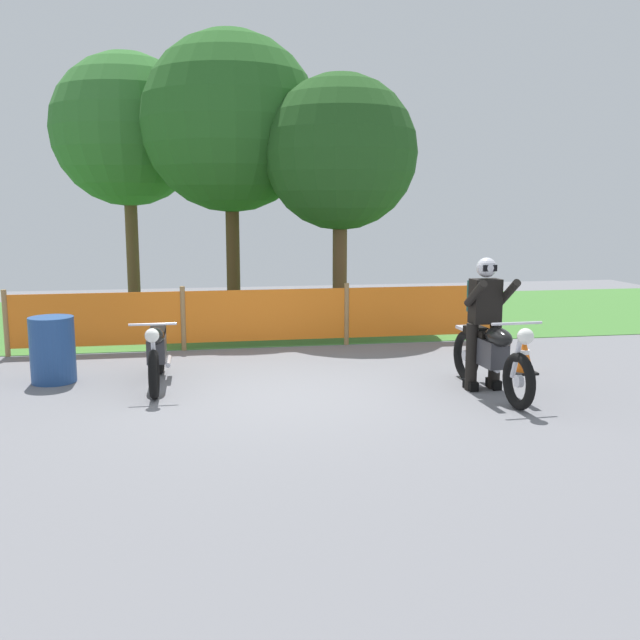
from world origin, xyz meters
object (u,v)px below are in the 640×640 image
motorcycle_trailing (491,355)px  rider_trailing (484,316)px  traffic_cone (524,355)px  spare_drum (53,350)px  motorcycle_lead (157,352)px

motorcycle_trailing → rider_trailing: bearing=-179.5°
traffic_cone → spare_drum: spare_drum is taller
motorcycle_lead → motorcycle_trailing: bearing=74.9°
rider_trailing → spare_drum: bearing=-106.1°
motorcycle_trailing → traffic_cone: (0.91, 0.95, -0.23)m
motorcycle_lead → spare_drum: size_ratio=2.21×
traffic_cone → spare_drum: size_ratio=0.60×
motorcycle_trailing → traffic_cone: motorcycle_trailing is taller
motorcycle_trailing → traffic_cone: 1.34m
spare_drum → motorcycle_lead: bearing=-17.6°
spare_drum → traffic_cone: bearing=-5.5°
motorcycle_lead → rider_trailing: size_ratio=1.15×
rider_trailing → traffic_cone: rider_trailing is taller
motorcycle_trailing → motorcycle_lead: bearing=-107.8°
motorcycle_lead → traffic_cone: 5.04m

